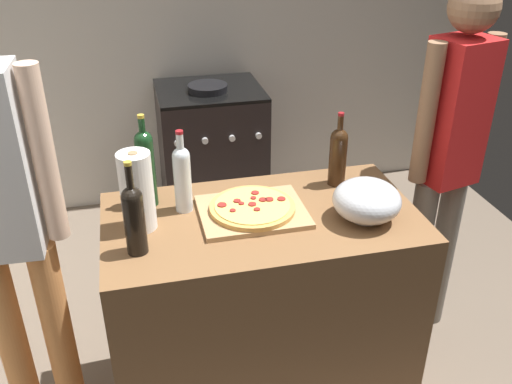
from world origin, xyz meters
TOP-DOWN VIEW (x-y plane):
  - ground_plane at (0.00, 1.25)m, footprint 3.81×3.10m
  - kitchen_wall_rear at (0.00, 2.55)m, footprint 3.81×0.10m
  - counter at (-0.08, 0.63)m, footprint 1.19×0.65m
  - cutting_board at (-0.12, 0.66)m, footprint 0.40×0.32m
  - pizza at (-0.12, 0.66)m, footprint 0.33×0.33m
  - mixing_bowl at (0.29, 0.52)m, footprint 0.25×0.25m
  - paper_towel_roll at (-0.54, 0.66)m, footprint 0.12×0.12m
  - wine_bottle_dark at (-0.55, 0.50)m, footprint 0.07×0.07m
  - wine_bottle_amber at (0.28, 0.82)m, footprint 0.07×0.07m
  - wine_bottle_green at (-0.36, 0.75)m, footprint 0.07×0.07m
  - wine_bottle_clear at (-0.49, 0.83)m, footprint 0.07×0.07m
  - stove at (-0.04, 2.15)m, footprint 0.64×0.59m
  - person_in_stripes at (-0.98, 0.66)m, footprint 0.40×0.21m
  - person_in_red at (0.81, 0.85)m, footprint 0.39×0.25m

SIDE VIEW (x-z plane):
  - ground_plane at x=0.00m, z-range -0.02..0.00m
  - counter at x=-0.08m, z-range 0.00..0.89m
  - stove at x=-0.04m, z-range -0.02..0.93m
  - cutting_board at x=-0.12m, z-range 0.89..0.91m
  - pizza at x=-0.12m, z-range 0.91..0.94m
  - mixing_bowl at x=0.29m, z-range 0.89..1.05m
  - person_in_red at x=0.81m, z-range 0.14..1.82m
  - person_in_stripes at x=-0.98m, z-range 0.15..1.90m
  - wine_bottle_amber at x=0.28m, z-range 0.87..1.19m
  - wine_bottle_dark at x=-0.55m, z-range 0.86..1.20m
  - wine_bottle_green at x=-0.36m, z-range 0.88..1.20m
  - paper_towel_roll at x=-0.54m, z-range 0.89..1.19m
  - wine_bottle_clear at x=-0.49m, z-range 0.88..1.25m
  - kitchen_wall_rear at x=0.00m, z-range 0.00..2.60m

